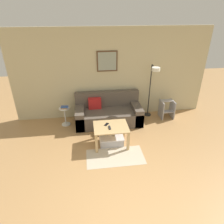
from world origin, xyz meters
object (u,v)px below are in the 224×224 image
Objects in this scene: step_stool at (167,109)px; remote_control at (110,128)px; coffee_table at (111,130)px; storage_bin at (111,140)px; cell_phone at (107,124)px; side_table at (65,115)px; couch at (108,113)px; floor_lamp at (153,80)px; book_stack at (64,107)px.

remote_control is at bearing -147.66° from step_stool.
coffee_table is 0.29m from storage_bin.
cell_phone is (-0.10, 0.08, 0.40)m from storage_bin.
cell_phone is at bearing -42.89° from side_table.
storage_bin is (-0.05, -1.07, -0.18)m from couch.
side_table is (-1.16, 1.07, 0.21)m from storage_bin.
floor_lamp is 2.99× the size of step_stool.
book_stack is 0.39× the size of step_stool.
step_stool is at bearing 0.64° from side_table.
coffee_table is 0.17m from cell_phone.
coffee_table is 5.38× the size of remote_control.
step_stool is at bearing 31.36° from coffee_table.
remote_control is 2.23m from step_stool.
floor_lamp is 11.31× the size of cell_phone.
coffee_table is at bearing -43.44° from book_stack.
side_table is 0.24m from book_stack.
storage_bin is at bearing 56.50° from remote_control.
side_table is at bearing -179.74° from couch.
coffee_table is at bearing -124.51° from storage_bin.
cell_phone is at bearing -43.13° from book_stack.
floor_lamp is 3.04× the size of side_table.
cell_phone is at bearing 133.26° from coffee_table.
side_table is 0.98× the size of step_stool.
coffee_table is 0.14m from remote_control.
side_table and remote_control have the same top height.
floor_lamp is at bearing 0.72° from couch.
book_stack is 1.46× the size of cell_phone.
floor_lamp reaches higher than step_stool.
remote_control reaches higher than storage_bin.
floor_lamp reaches higher than side_table.
couch is 1.21m from side_table.
step_stool reaches higher than remote_control.
side_table is 3.71× the size of cell_phone.
side_table reaches higher than coffee_table.
book_stack is (-1.20, -0.01, 0.27)m from couch.
step_stool is at bearing 1.36° from floor_lamp.
floor_lamp reaches higher than couch.
couch is 3.55× the size of side_table.
floor_lamp reaches higher than storage_bin.
coffee_table is 1.55× the size of side_table.
couch is 1.10m from coffee_table.
couch is 1.77m from step_stool.
step_stool reaches higher than side_table.
couch reaches higher than storage_bin.
cell_phone is (1.06, -0.99, 0.19)m from side_table.
coffee_table is at bearing -43.22° from side_table.
remote_control is 0.28× the size of step_stool.
book_stack is at bearing 136.56° from coffee_table.
cell_phone is at bearing -144.53° from floor_lamp.
couch is at bearing -179.28° from floor_lamp.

